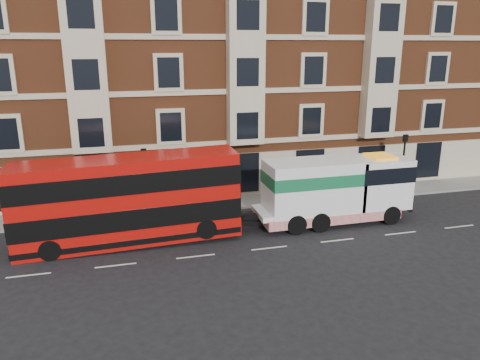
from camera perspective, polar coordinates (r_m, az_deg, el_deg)
name	(u,v)px	position (r m, az deg, el deg)	size (l,w,h in m)	color
ground	(269,248)	(25.40, 3.59, -8.29)	(120.00, 120.00, 0.00)	black
sidewalk	(235,203)	(32.07, -0.64, -2.83)	(90.00, 3.00, 0.15)	slate
victorian_terrace	(217,51)	(37.75, -2.84, 15.46)	(45.00, 12.00, 20.40)	brown
lamp_post_west	(145,178)	(29.20, -11.50, 0.28)	(0.35, 0.15, 4.35)	black
lamp_post_east	(403,160)	(35.06, 19.29, 2.33)	(0.35, 0.15, 4.35)	black
double_decker_bus	(128,199)	(25.82, -13.49, -2.24)	(11.87, 2.73, 4.81)	#BC0F0A
tow_truck	(333,190)	(28.77, 11.30, -1.15)	(9.51, 2.81, 3.96)	white
pedestrian	(101,202)	(30.75, -16.55, -2.64)	(0.58, 0.38, 1.60)	black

